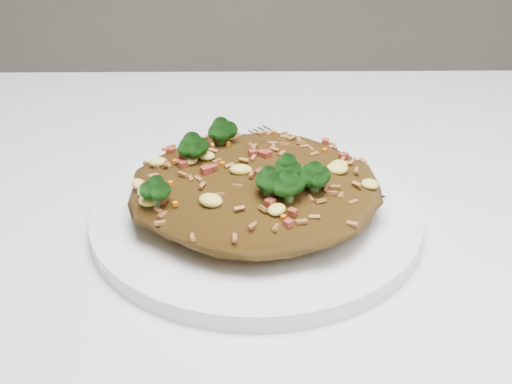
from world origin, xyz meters
TOP-DOWN VIEW (x-y plane):
  - dining_table at (0.00, 0.00)m, footprint 1.20×0.80m
  - plate at (0.09, 0.07)m, footprint 0.25×0.25m
  - fried_rice at (0.09, 0.07)m, footprint 0.19×0.18m
  - fork at (0.15, 0.14)m, footprint 0.11×0.14m

SIDE VIEW (x-z plane):
  - dining_table at x=0.00m, z-range 0.28..1.03m
  - plate at x=0.09m, z-range 0.75..0.76m
  - fork at x=0.15m, z-range 0.76..0.77m
  - fried_rice at x=0.09m, z-range 0.76..0.82m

